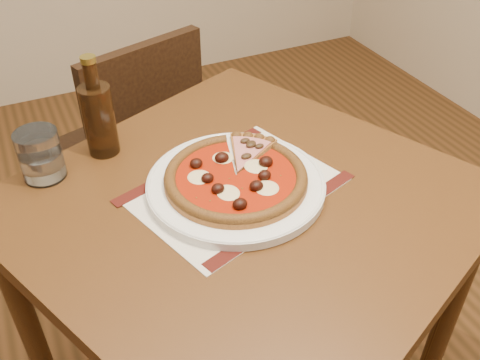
# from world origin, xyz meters

# --- Properties ---
(table) EXTENTS (1.05, 1.05, 0.75)m
(table) POSITION_xyz_m (0.76, 0.96, 0.65)
(table) COLOR #593715
(table) RESTS_ON ground
(chair_far) EXTENTS (0.49, 0.49, 0.82)m
(chair_far) POSITION_xyz_m (0.71, 1.67, 0.47)
(chair_far) COLOR black
(chair_far) RESTS_ON ground
(placemat) EXTENTS (0.45, 0.38, 0.00)m
(placemat) POSITION_xyz_m (0.75, 1.00, 0.75)
(placemat) COLOR white
(placemat) RESTS_ON table
(plate) EXTENTS (0.35, 0.35, 0.02)m
(plate) POSITION_xyz_m (0.75, 1.00, 0.76)
(plate) COLOR white
(plate) RESTS_ON placemat
(pizza) EXTENTS (0.28, 0.28, 0.04)m
(pizza) POSITION_xyz_m (0.75, 0.99, 0.78)
(pizza) COLOR #AF712A
(pizza) RESTS_ON plate
(ham_slice) EXTENTS (0.13, 0.14, 0.02)m
(ham_slice) POSITION_xyz_m (0.82, 1.07, 0.78)
(ham_slice) COLOR #AF712A
(ham_slice) RESTS_ON plate
(water_glass) EXTENTS (0.09, 0.09, 0.10)m
(water_glass) POSITION_xyz_m (0.42, 1.20, 0.80)
(water_glass) COLOR white
(water_glass) RESTS_ON table
(bottle) EXTENTS (0.07, 0.07, 0.22)m
(bottle) POSITION_xyz_m (0.55, 1.24, 0.84)
(bottle) COLOR #371F0D
(bottle) RESTS_ON table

